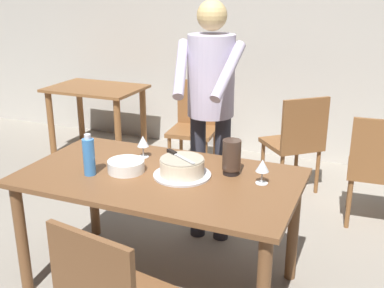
% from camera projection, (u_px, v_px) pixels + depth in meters
% --- Properties ---
extents(ground_plane, '(14.00, 14.00, 0.00)m').
position_uv_depth(ground_plane, '(162.00, 283.00, 3.02)').
color(ground_plane, gray).
extents(back_wall, '(10.00, 0.12, 2.70)m').
position_uv_depth(back_wall, '(272.00, 30.00, 4.91)').
color(back_wall, '#BCB7AD').
rests_on(back_wall, ground_plane).
extents(main_dining_table, '(1.64, 0.91, 0.75)m').
position_uv_depth(main_dining_table, '(159.00, 191.00, 2.81)').
color(main_dining_table, brown).
rests_on(main_dining_table, ground_plane).
extents(cake_on_platter, '(0.34, 0.34, 0.11)m').
position_uv_depth(cake_on_platter, '(182.00, 168.00, 2.75)').
color(cake_on_platter, silver).
rests_on(cake_on_platter, main_dining_table).
extents(cake_knife, '(0.24, 0.16, 0.02)m').
position_uv_depth(cake_knife, '(175.00, 154.00, 2.78)').
color(cake_knife, silver).
rests_on(cake_knife, cake_on_platter).
extents(plate_stack, '(0.22, 0.22, 0.07)m').
position_uv_depth(plate_stack, '(126.00, 166.00, 2.82)').
color(plate_stack, white).
rests_on(plate_stack, main_dining_table).
extents(wine_glass_near, '(0.08, 0.08, 0.14)m').
position_uv_depth(wine_glass_near, '(262.00, 166.00, 2.63)').
color(wine_glass_near, silver).
rests_on(wine_glass_near, main_dining_table).
extents(wine_glass_far, '(0.08, 0.08, 0.14)m').
position_uv_depth(wine_glass_far, '(143.00, 142.00, 3.03)').
color(wine_glass_far, silver).
rests_on(wine_glass_far, main_dining_table).
extents(water_bottle, '(0.07, 0.07, 0.25)m').
position_uv_depth(water_bottle, '(89.00, 156.00, 2.75)').
color(water_bottle, '#387AC6').
rests_on(water_bottle, main_dining_table).
extents(hurricane_lamp, '(0.11, 0.11, 0.21)m').
position_uv_depth(hurricane_lamp, '(232.00, 157.00, 2.76)').
color(hurricane_lamp, black).
rests_on(hurricane_lamp, main_dining_table).
extents(person_cutting_cake, '(0.46, 0.57, 1.72)m').
position_uv_depth(person_cutting_cake, '(211.00, 98.00, 3.22)').
color(person_cutting_cake, '#2D2D38').
rests_on(person_cutting_cake, ground_plane).
extents(background_table, '(1.00, 0.70, 0.74)m').
position_uv_depth(background_table, '(97.00, 102.00, 5.18)').
color(background_table, brown).
rests_on(background_table, ground_plane).
extents(background_chair_0, '(0.62, 0.62, 0.90)m').
position_uv_depth(background_chair_0, '(296.00, 140.00, 4.20)').
color(background_chair_0, brown).
rests_on(background_chair_0, ground_plane).
extents(background_chair_1, '(0.47, 0.47, 0.90)m').
position_uv_depth(background_chair_1, '(378.00, 167.00, 3.58)').
color(background_chair_1, brown).
rests_on(background_chair_1, ground_plane).
extents(background_chair_2, '(0.48, 0.48, 0.90)m').
position_uv_depth(background_chair_2, '(195.00, 123.00, 4.69)').
color(background_chair_2, brown).
rests_on(background_chair_2, ground_plane).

